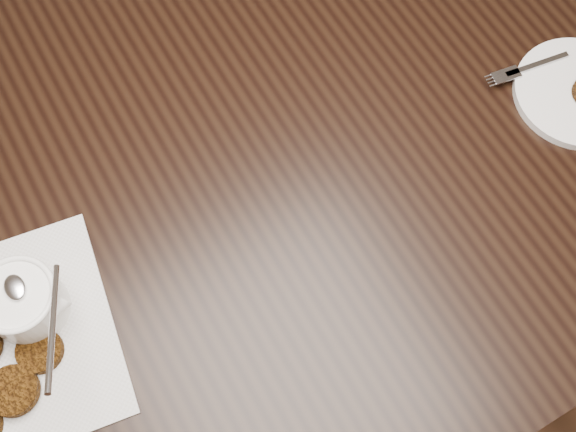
{
  "coord_description": "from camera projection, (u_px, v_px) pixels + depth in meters",
  "views": [
    {
      "loc": [
        -0.15,
        -0.26,
        1.66
      ],
      "look_at": [
        0.03,
        0.06,
        0.8
      ],
      "focal_mm": 43.36,
      "sensor_mm": 36.0,
      "label": 1
    }
  ],
  "objects": [
    {
      "name": "floor",
      "position": [
        289.0,
        373.0,
        1.65
      ],
      "size": [
        4.0,
        4.0,
        0.0
      ],
      "primitive_type": "plane",
      "color": "brown",
      "rests_on": "ground"
    },
    {
      "name": "table",
      "position": [
        281.0,
        251.0,
        1.37
      ],
      "size": [
        1.53,
        0.99,
        0.75
      ],
      "primitive_type": "cube",
      "color": "black",
      "rests_on": "floor"
    },
    {
      "name": "napkin",
      "position": [
        2.0,
        347.0,
        0.92
      ],
      "size": [
        0.34,
        0.34,
        0.0
      ],
      "primitive_type": "cube",
      "rotation": [
        0.0,
        0.0,
        -0.15
      ],
      "color": "silver",
      "rests_on": "table"
    },
    {
      "name": "sauce_ramekin",
      "position": [
        14.0,
        294.0,
        0.87
      ],
      "size": [
        0.18,
        0.18,
        0.14
      ],
      "primitive_type": null,
      "rotation": [
        0.0,
        0.0,
        -0.42
      ],
      "color": "white",
      "rests_on": "napkin"
    }
  ]
}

